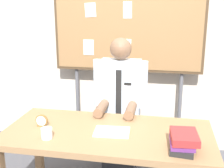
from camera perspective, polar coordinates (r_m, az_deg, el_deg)
name	(u,v)px	position (r m, az deg, el deg)	size (l,w,h in m)	color
back_wall	(130,38)	(3.56, 3.49, 8.95)	(6.40, 0.08, 2.70)	beige
desk	(108,140)	(2.48, -0.86, -10.90)	(1.71, 0.81, 0.73)	#9E754C
person	(120,112)	(3.05, 1.58, -5.37)	(0.55, 0.56, 1.43)	#2D2D33
bulletin_board	(128,31)	(3.35, 3.05, 10.27)	(1.70, 0.09, 1.96)	#4C3823
book_stack	(183,141)	(2.19, 13.67, -10.74)	(0.21, 0.28, 0.12)	#262626
open_notebook	(112,132)	(2.42, -0.03, -9.27)	(0.28, 0.21, 0.01)	silver
desk_clock	(42,121)	(2.59, -13.50, -7.01)	(0.11, 0.04, 0.11)	olive
coffee_mug	(47,133)	(2.36, -12.57, -9.33)	(0.09, 0.09, 0.09)	white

